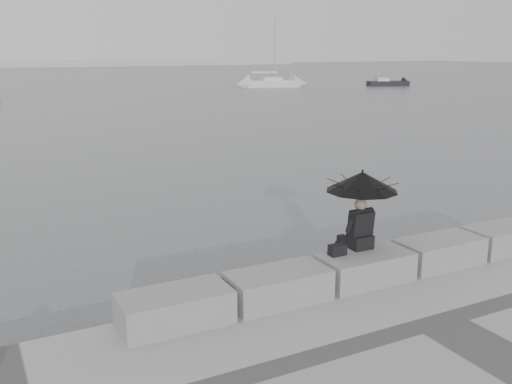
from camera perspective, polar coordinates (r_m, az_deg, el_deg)
ground at (r=10.54m, az=9.14°, el=-10.49°), size 360.00×360.00×0.00m
stone_block_far_left at (r=8.39m, az=-8.13°, el=-11.46°), size 1.60×0.80×0.50m
stone_block_left at (r=9.03m, az=2.22°, el=-9.42°), size 1.60×0.80×0.50m
stone_block_centre at (r=9.92m, az=10.86°, el=-7.45°), size 1.60×0.80×0.50m
stone_block_right at (r=11.01m, az=17.87°, el=-5.72°), size 1.60×0.80×0.50m
stone_block_far_right at (r=12.23m, az=23.52°, el=-4.25°), size 1.60×0.80×0.50m
seated_person at (r=9.81m, az=10.56°, el=0.10°), size 1.24×1.24×1.39m
bag at (r=9.67m, az=8.14°, el=-5.75°), size 0.29×0.17×0.19m
sailboat_right at (r=70.22m, az=1.57°, el=10.89°), size 6.79×3.73×12.90m
small_motorboat at (r=74.70m, az=13.04°, el=10.55°), size 5.37×3.07×1.10m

